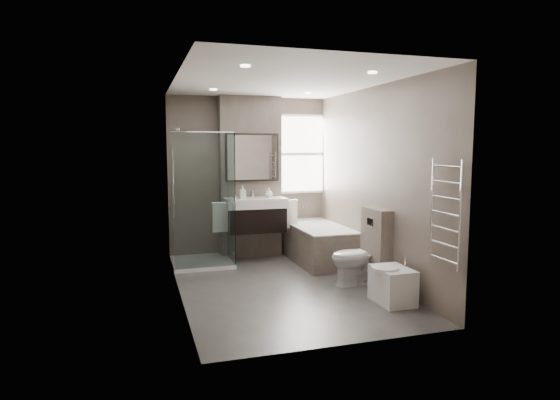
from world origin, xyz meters
name	(u,v)px	position (x,y,z in m)	size (l,w,h in m)	color
room	(283,186)	(0.00, 0.00, 1.30)	(2.70, 3.90, 2.70)	#44413E
vanity_pier	(250,177)	(0.00, 1.77, 1.30)	(1.00, 0.25, 2.60)	#63574E
vanity	(255,214)	(0.00, 1.43, 0.74)	(0.95, 0.47, 0.66)	black
mirror_cabinet	(252,157)	(0.00, 1.61, 1.63)	(0.86, 0.08, 0.76)	black
towel_left	(220,217)	(-0.56, 1.40, 0.72)	(0.24, 0.06, 0.44)	silver
towel_right	(290,214)	(0.56, 1.40, 0.72)	(0.24, 0.06, 0.44)	silver
shower_enclosure	(209,234)	(-0.75, 1.35, 0.49)	(0.90, 0.90, 2.00)	white
bathtub	(318,242)	(0.92, 1.10, 0.32)	(0.75, 1.60, 0.57)	#63574E
window	(300,154)	(0.90, 1.88, 1.68)	(0.98, 0.06, 1.33)	white
toilet	(358,257)	(0.97, -0.21, 0.36)	(0.41, 0.71, 0.73)	white
cistern_box	(376,246)	(1.21, -0.25, 0.50)	(0.19, 0.55, 1.00)	#63574E
bidet	(392,284)	(1.01, -1.00, 0.22)	(0.44, 0.51, 0.53)	white
towel_radiator	(446,213)	(1.25, -1.60, 1.12)	(0.03, 0.49, 1.10)	silver
soap_bottle_a	(243,192)	(-0.20, 1.44, 1.10)	(0.09, 0.09, 0.20)	white
soap_bottle_b	(269,193)	(0.23, 1.47, 1.08)	(0.12, 0.12, 0.15)	white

